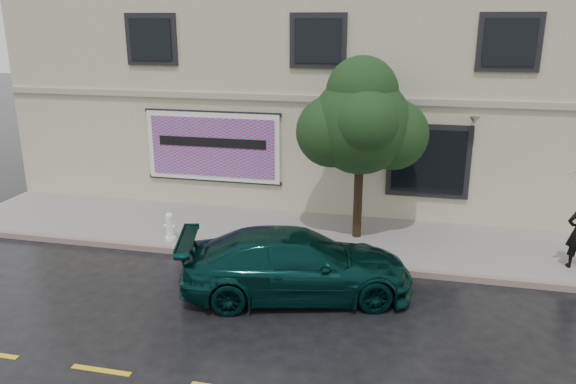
# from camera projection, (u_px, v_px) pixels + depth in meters

# --- Properties ---
(ground) EXTENTS (90.00, 90.00, 0.00)m
(ground) POSITION_uv_depth(u_px,v_px,m) (275.00, 292.00, 12.40)
(ground) COLOR black
(ground) RESTS_ON ground
(sidewalk) EXTENTS (20.00, 3.50, 0.15)m
(sidewalk) POSITION_uv_depth(u_px,v_px,m) (304.00, 236.00, 15.40)
(sidewalk) COLOR gray
(sidewalk) RESTS_ON ground
(curb) EXTENTS (20.00, 0.18, 0.16)m
(curb) POSITION_uv_depth(u_px,v_px,m) (290.00, 261.00, 13.77)
(curb) COLOR slate
(curb) RESTS_ON ground
(building) EXTENTS (20.00, 8.12, 7.00)m
(building) POSITION_uv_depth(u_px,v_px,m) (337.00, 87.00, 19.75)
(building) COLOR beige
(building) RESTS_ON ground
(billboard) EXTENTS (4.30, 0.16, 2.20)m
(billboard) POSITION_uv_depth(u_px,v_px,m) (213.00, 147.00, 17.06)
(billboard) COLOR white
(billboard) RESTS_ON ground
(car) EXTENTS (5.36, 3.40, 1.44)m
(car) POSITION_uv_depth(u_px,v_px,m) (296.00, 264.00, 12.07)
(car) COLOR #072C28
(car) RESTS_ON ground
(street_tree) EXTENTS (2.56, 2.56, 4.33)m
(street_tree) POSITION_uv_depth(u_px,v_px,m) (361.00, 125.00, 14.29)
(street_tree) COLOR black
(street_tree) RESTS_ON sidewalk
(fire_hydrant) EXTENTS (0.31, 0.29, 0.75)m
(fire_hydrant) POSITION_uv_depth(u_px,v_px,m) (170.00, 226.00, 14.86)
(fire_hydrant) COLOR white
(fire_hydrant) RESTS_ON sidewalk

